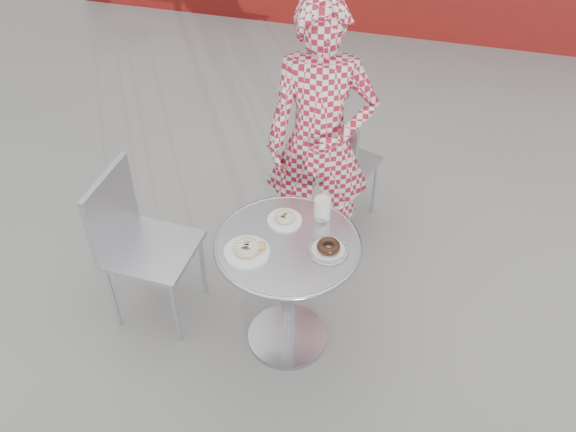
% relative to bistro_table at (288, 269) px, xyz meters
% --- Properties ---
extents(ground, '(60.00, 60.00, 0.00)m').
position_rel_bistro_table_xyz_m(ground, '(-0.03, -0.04, -0.50)').
color(ground, '#989691').
rests_on(ground, ground).
extents(bistro_table, '(0.66, 0.66, 0.67)m').
position_rel_bistro_table_xyz_m(bistro_table, '(0.00, 0.00, 0.00)').
color(bistro_table, silver).
rests_on(bistro_table, ground).
extents(chair_far, '(0.47, 0.48, 0.79)m').
position_rel_bistro_table_xyz_m(chair_far, '(0.05, 0.96, -0.26)').
color(chair_far, '#B2B5BB').
rests_on(chair_far, ground).
extents(chair_left, '(0.42, 0.41, 0.83)m').
position_rel_bistro_table_xyz_m(chair_left, '(-0.70, 0.02, -0.25)').
color(chair_left, '#B2B5BB').
rests_on(chair_left, ground).
extents(seated_person, '(0.61, 0.46, 1.52)m').
position_rel_bistro_table_xyz_m(seated_person, '(-0.00, 0.65, 0.26)').
color(seated_person, maroon).
rests_on(seated_person, ground).
extents(plate_far, '(0.16, 0.16, 0.04)m').
position_rel_bistro_table_xyz_m(plate_far, '(-0.05, 0.14, 0.18)').
color(plate_far, white).
rests_on(plate_far, bistro_table).
extents(plate_near, '(0.20, 0.20, 0.05)m').
position_rel_bistro_table_xyz_m(plate_near, '(-0.15, -0.10, 0.18)').
color(plate_near, white).
rests_on(plate_near, bistro_table).
extents(plate_checker, '(0.18, 0.18, 0.05)m').
position_rel_bistro_table_xyz_m(plate_checker, '(0.18, -0.00, 0.18)').
color(plate_checker, white).
rests_on(plate_checker, bistro_table).
extents(milk_cup, '(0.08, 0.08, 0.13)m').
position_rel_bistro_table_xyz_m(milk_cup, '(0.11, 0.20, 0.22)').
color(milk_cup, white).
rests_on(milk_cup, bistro_table).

